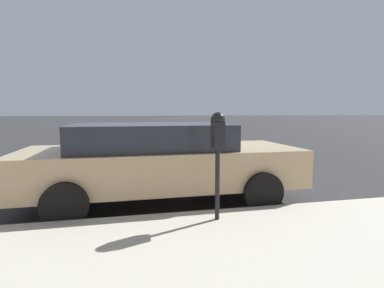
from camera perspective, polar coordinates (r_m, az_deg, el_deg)
name	(u,v)px	position (r m, az deg, el deg)	size (l,w,h in m)	color
ground_plane	(164,185)	(6.54, -5.42, -7.82)	(220.00, 220.00, 0.00)	#2B2B2D
parking_meter	(218,138)	(3.90, 4.93, 1.11)	(0.21, 0.19, 1.43)	black
car_tan	(160,160)	(5.25, -6.10, -3.01)	(2.07, 4.70, 1.37)	tan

